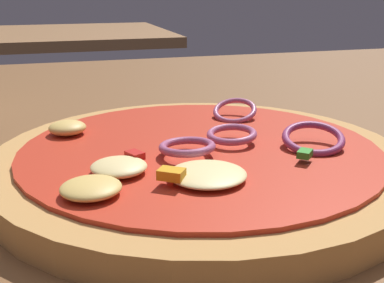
# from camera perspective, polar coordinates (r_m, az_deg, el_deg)

# --- Properties ---
(dining_table) EXTENTS (1.50, 1.10, 0.03)m
(dining_table) POSITION_cam_1_polar(r_m,az_deg,el_deg) (0.39, -2.48, -4.52)
(dining_table) COLOR brown
(dining_table) RESTS_ON ground
(pizza) EXTENTS (0.29, 0.29, 0.04)m
(pizza) POSITION_cam_1_polar(r_m,az_deg,el_deg) (0.35, 0.87, -2.32)
(pizza) COLOR tan
(pizza) RESTS_ON dining_table
(background_table) EXTENTS (0.86, 0.52, 0.03)m
(background_table) POSITION_cam_1_polar(r_m,az_deg,el_deg) (1.50, -19.91, 11.20)
(background_table) COLOR brown
(background_table) RESTS_ON ground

